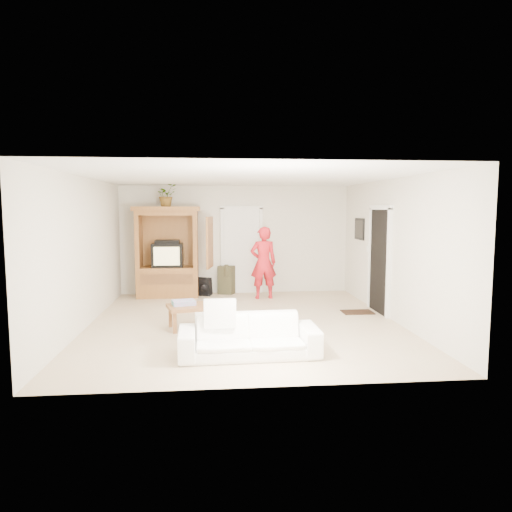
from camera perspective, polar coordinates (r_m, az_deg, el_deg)
The scene contains 19 objects.
floor at distance 8.33m, azimuth -1.51°, elevation -8.35°, with size 6.00×6.00×0.00m, color tan.
ceiling at distance 8.08m, azimuth -1.56°, elevation 9.81°, with size 6.00×6.00×0.00m, color white.
wall_back at distance 11.09m, azimuth -2.59°, elevation 2.05°, with size 5.50×5.50×0.00m, color silver.
wall_front at distance 5.13m, azimuth 0.74°, elevation -2.55°, with size 5.50×5.50×0.00m, color silver.
wall_left at distance 8.38m, azimuth -20.65°, elevation 0.39°, with size 6.00×6.00×0.00m, color silver.
wall_right at distance 8.73m, azimuth 16.78°, elevation 0.73°, with size 6.00×6.00×0.00m, color silver.
armoire at distance 10.82m, azimuth -10.85°, elevation -0.23°, with size 1.82×1.14×2.10m.
door_back at distance 11.09m, azimuth -1.80°, elevation 0.60°, with size 0.85×0.05×2.04m, color white.
doorway_right at distance 9.30m, azimuth 15.20°, elevation -0.65°, with size 0.05×0.90×2.04m, color black.
framed_picture at distance 10.48m, azimuth 12.81°, elevation 3.32°, with size 0.03×0.60×0.48m, color black.
doormat at distance 9.33m, azimuth 12.57°, elevation -6.85°, with size 0.60×0.40×0.02m, color #382316.
plant at distance 10.73m, azimuth -11.15°, elevation 7.48°, with size 0.47×0.41×0.52m, color #4C7238.
man at distance 10.39m, azimuth 0.93°, elevation -0.85°, with size 0.60×0.39×1.65m, color red.
sofa at distance 6.48m, azimuth -0.90°, elevation -9.94°, with size 1.95×0.76×0.57m, color white.
coffee_table at distance 7.98m, azimuth -7.01°, elevation -6.41°, with size 1.20×0.85×0.41m.
towel at distance 7.98m, azimuth -9.03°, elevation -5.77°, with size 0.38×0.28×0.08m, color #DC49AB.
candle at distance 8.01m, azimuth -5.94°, elevation -5.61°, with size 0.08×0.08×0.10m, color tan.
backpack_black at distance 10.87m, azimuth -6.48°, elevation -3.89°, with size 0.33×0.19×0.41m, color black, non-canonical shape.
backpack_olive at distance 11.04m, azimuth -3.72°, elevation -3.00°, with size 0.36×0.26×0.68m, color #47442B, non-canonical shape.
Camera 1 is at (-0.55, -8.05, 2.06)m, focal length 32.00 mm.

